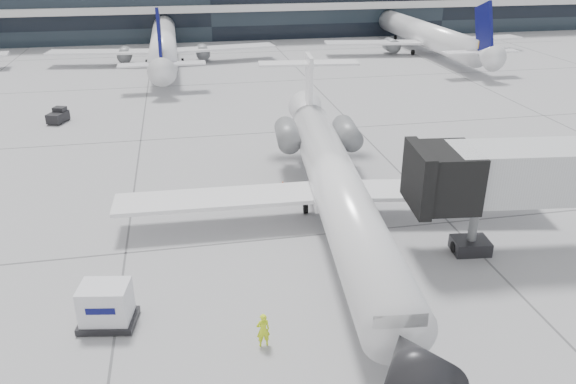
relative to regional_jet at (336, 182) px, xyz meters
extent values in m
plane|color=#9B9B9E|center=(-2.87, -1.60, -2.70)|extent=(220.00, 220.00, 0.00)
cube|color=black|center=(-2.87, 80.40, 2.30)|extent=(170.00, 22.00, 10.00)
cylinder|color=white|center=(-0.10, -0.99, -0.08)|extent=(5.85, 27.46, 3.07)
cone|color=black|center=(-1.66, -16.14, -0.08)|extent=(3.38, 3.48, 3.07)
cone|color=white|center=(1.48, 14.40, 0.26)|extent=(3.27, 3.92, 2.92)
cube|color=white|center=(-7.34, 0.90, -0.88)|extent=(12.60, 3.36, 0.25)
cube|color=white|center=(7.37, -0.61, -0.88)|extent=(12.83, 5.06, 0.25)
cylinder|color=slate|center=(-1.41, 8.52, 0.37)|extent=(2.09, 4.02, 1.71)
cylinder|color=slate|center=(3.12, 8.05, 0.37)|extent=(2.09, 4.02, 1.71)
cube|color=white|center=(1.41, 13.72, 2.65)|extent=(0.62, 2.97, 5.12)
cube|color=white|center=(1.46, 14.17, 4.46)|extent=(8.33, 2.65, 0.18)
cylinder|color=black|center=(-1.21, -11.73, -2.38)|extent=(0.27, 0.65, 0.64)
cylinder|color=black|center=(-1.57, 1.45, -2.34)|extent=(0.35, 0.75, 0.73)
cylinder|color=black|center=(1.83, 1.10, -2.34)|extent=(0.35, 0.75, 0.73)
cube|color=black|center=(4.73, -5.02, 2.06)|extent=(3.33, 3.93, 3.17)
cylinder|color=slate|center=(6.65, -5.24, -1.11)|extent=(0.50, 0.50, 3.17)
cube|color=black|center=(6.65, -5.24, -2.30)|extent=(2.20, 1.80, 0.79)
imported|color=#D6F81A|center=(-6.30, -11.04, -1.86)|extent=(0.66, 0.47, 1.68)
cube|color=black|center=(-0.46, -15.80, -1.54)|extent=(1.31, 1.17, 0.50)
cube|color=black|center=(-13.19, -8.16, -2.50)|extent=(2.84, 2.29, 0.31)
cube|color=silver|center=(-13.19, -8.16, -1.46)|extent=(2.47, 2.02, 1.77)
cone|color=#FD4B0D|center=(-2.27, 5.82, -2.44)|extent=(0.34, 0.34, 0.52)
cube|color=#FD4B0D|center=(-2.27, 5.82, -2.68)|extent=(0.43, 0.43, 0.03)
cube|color=black|center=(-20.99, 25.46, -2.14)|extent=(2.03, 2.55, 0.91)
cube|color=black|center=(-20.81, 25.93, -1.54)|extent=(1.36, 1.25, 0.50)
cylinder|color=black|center=(-21.21, 26.41, -2.48)|extent=(0.33, 0.48, 0.44)
cylinder|color=black|center=(-20.18, 26.01, -2.48)|extent=(0.33, 0.48, 0.44)
cylinder|color=black|center=(-21.80, 24.91, -2.48)|extent=(0.33, 0.48, 0.44)
cylinder|color=black|center=(-20.76, 24.50, -2.48)|extent=(0.33, 0.48, 0.44)
camera|label=1|loc=(-9.04, -30.78, 13.87)|focal=35.00mm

